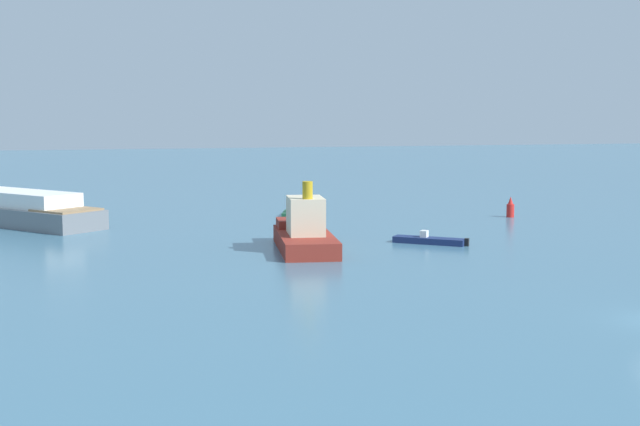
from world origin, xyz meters
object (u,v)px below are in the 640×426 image
(tugboat, at_px, (305,232))
(fishing_skiff, at_px, (430,240))
(channel_buoy_red, at_px, (510,208))
(small_motorboat, at_px, (291,213))

(tugboat, relative_size, fishing_skiff, 2.18)
(channel_buoy_red, bearing_deg, small_motorboat, 162.05)
(fishing_skiff, height_order, channel_buoy_red, channel_buoy_red)
(tugboat, height_order, channel_buoy_red, tugboat)
(tugboat, distance_m, channel_buoy_red, 26.75)
(small_motorboat, height_order, fishing_skiff, fishing_skiff)
(channel_buoy_red, bearing_deg, tugboat, -149.73)
(tugboat, xyz_separation_m, fishing_skiff, (9.57, 0.19, -1.01))
(tugboat, xyz_separation_m, channel_buoy_red, (23.10, 13.48, -0.45))
(fishing_skiff, relative_size, channel_buoy_red, 2.60)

